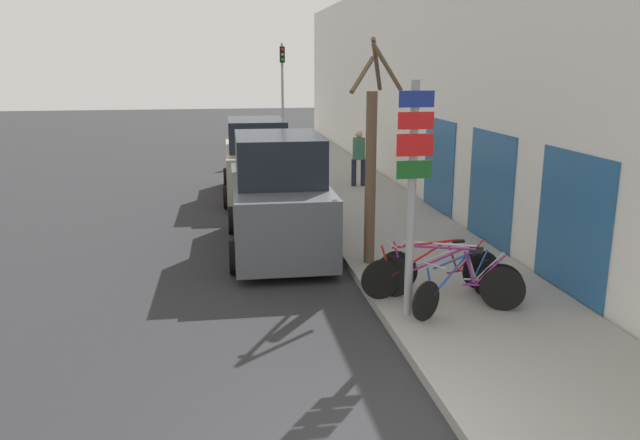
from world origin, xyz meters
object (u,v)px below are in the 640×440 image
at_px(parked_car_1, 257,162).
at_px(pedestrian_near, 359,154).
at_px(signpost, 412,191).
at_px(street_tree, 371,164).
at_px(traffic_light, 282,83).
at_px(bicycle_3, 432,271).
at_px(parked_car_0, 278,199).
at_px(bicycle_1, 446,279).
at_px(bicycle_2, 448,273).
at_px(bicycle_0, 458,285).

height_order(parked_car_1, pedestrian_near, parked_car_1).
bearing_deg(signpost, parked_car_1, 99.19).
xyz_separation_m(street_tree, traffic_light, (0.06, 15.47, 1.00)).
relative_size(bicycle_3, street_tree, 0.59).
bearing_deg(bicycle_3, parked_car_0, 26.60).
bearing_deg(street_tree, traffic_light, 89.78).
relative_size(bicycle_1, traffic_light, 0.46).
distance_m(bicycle_1, bicycle_2, 0.31).
height_order(parked_car_1, street_tree, street_tree).
height_order(signpost, bicycle_2, signpost).
relative_size(bicycle_0, bicycle_3, 0.75).
xyz_separation_m(bicycle_2, traffic_light, (-0.75, 17.46, 2.49)).
bearing_deg(signpost, bicycle_2, 35.37).
height_order(bicycle_0, parked_car_1, parked_car_1).
bearing_deg(traffic_light, bicycle_1, -88.05).
bearing_deg(parked_car_1, bicycle_1, -75.12).
height_order(parked_car_0, traffic_light, traffic_light).
bearing_deg(street_tree, bicycle_3, -72.25).
relative_size(parked_car_0, traffic_light, 1.05).
height_order(signpost, parked_car_1, signpost).
bearing_deg(bicycle_2, street_tree, 55.46).
relative_size(parked_car_0, parked_car_1, 0.99).
distance_m(parked_car_0, pedestrian_near, 6.71).
bearing_deg(bicycle_0, traffic_light, -30.56).
xyz_separation_m(bicycle_0, pedestrian_near, (0.74, 9.97, 0.63)).
relative_size(parked_car_1, street_tree, 1.16).
bearing_deg(bicycle_2, bicycle_3, 87.57).
xyz_separation_m(bicycle_2, bicycle_3, (-0.22, 0.16, 0.00)).
relative_size(bicycle_2, bicycle_3, 0.82).
distance_m(bicycle_3, pedestrian_near, 9.42).
bearing_deg(bicycle_3, bicycle_0, -168.20).
distance_m(bicycle_2, traffic_light, 17.65).
height_order(bicycle_3, traffic_light, traffic_light).
bearing_deg(parked_car_0, bicycle_3, -56.44).
bearing_deg(bicycle_3, bicycle_1, -176.02).
relative_size(bicycle_3, traffic_light, 0.54).
bearing_deg(parked_car_1, bicycle_0, -74.68).
distance_m(parked_car_0, traffic_light, 14.14).
bearing_deg(bicycle_2, parked_car_0, 67.17).
bearing_deg(pedestrian_near, street_tree, 80.35).
height_order(bicycle_1, traffic_light, traffic_light).
distance_m(bicycle_0, parked_car_1, 9.88).
height_order(bicycle_2, traffic_light, traffic_light).
bearing_deg(bicycle_1, pedestrian_near, 24.94).
bearing_deg(pedestrian_near, bicycle_3, 86.08).
xyz_separation_m(bicycle_3, parked_car_0, (-2.15, 3.39, 0.56)).
height_order(bicycle_1, bicycle_3, bicycle_1).
height_order(parked_car_0, street_tree, street_tree).
distance_m(signpost, bicycle_2, 1.84).
distance_m(bicycle_1, parked_car_1, 9.68).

